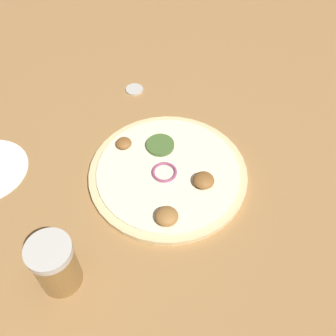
% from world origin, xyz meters
% --- Properties ---
extents(ground_plane, '(3.00, 3.00, 0.00)m').
position_xyz_m(ground_plane, '(0.00, 0.00, 0.00)').
color(ground_plane, '#9E703F').
extents(pizza, '(0.27, 0.27, 0.03)m').
position_xyz_m(pizza, '(0.00, -0.00, 0.01)').
color(pizza, beige).
rests_on(pizza, ground_plane).
extents(spice_jar, '(0.06, 0.06, 0.09)m').
position_xyz_m(spice_jar, '(-0.12, -0.20, 0.05)').
color(spice_jar, olive).
rests_on(spice_jar, ground_plane).
extents(loose_cap, '(0.04, 0.04, 0.01)m').
position_xyz_m(loose_cap, '(-0.10, 0.21, 0.00)').
color(loose_cap, beige).
rests_on(loose_cap, ground_plane).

